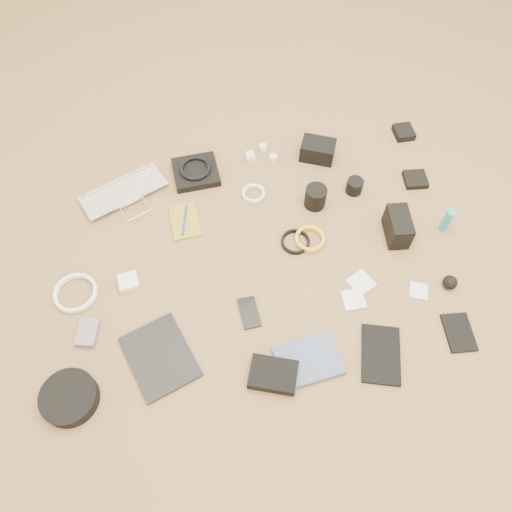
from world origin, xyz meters
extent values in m
cube|color=brown|center=(0.00, 0.00, -0.02)|extent=(4.00, 4.00, 0.04)
imported|color=silver|center=(-0.44, 0.35, 0.01)|extent=(0.39, 0.33, 0.03)
cube|color=black|center=(-0.18, 0.44, 0.02)|extent=(0.18, 0.17, 0.03)
torus|color=black|center=(-0.18, 0.44, 0.04)|extent=(0.15, 0.15, 0.02)
cube|color=silver|center=(0.05, 0.48, 0.01)|extent=(0.03, 0.03, 0.03)
cube|color=silver|center=(0.11, 0.52, 0.01)|extent=(0.03, 0.03, 0.03)
cube|color=silver|center=(0.14, 0.45, 0.01)|extent=(0.03, 0.03, 0.03)
cube|color=silver|center=(0.05, 0.47, 0.02)|extent=(0.04, 0.04, 0.03)
cube|color=black|center=(0.32, 0.44, 0.04)|extent=(0.16, 0.14, 0.08)
cube|color=black|center=(0.70, 0.49, 0.01)|extent=(0.08, 0.09, 0.03)
cube|color=olive|center=(-0.24, 0.22, 0.00)|extent=(0.11, 0.16, 0.01)
cylinder|color=#123295|center=(-0.24, 0.22, 0.01)|extent=(0.04, 0.13, 0.01)
torus|color=white|center=(0.03, 0.29, 0.01)|extent=(0.11, 0.11, 0.01)
cylinder|color=black|center=(0.25, 0.21, 0.04)|extent=(0.10, 0.10, 0.09)
cylinder|color=black|center=(0.41, 0.24, 0.03)|extent=(0.08, 0.08, 0.06)
cube|color=black|center=(0.66, 0.24, 0.01)|extent=(0.09, 0.09, 0.02)
cube|color=silver|center=(-0.46, -0.01, 0.01)|extent=(0.07, 0.07, 0.03)
torus|color=white|center=(-0.64, -0.02, 0.01)|extent=(0.17, 0.17, 0.01)
torus|color=black|center=(0.14, 0.05, 0.00)|extent=(0.12, 0.12, 0.01)
torus|color=yellow|center=(0.19, 0.05, 0.01)|extent=(0.14, 0.14, 0.01)
cube|color=black|center=(0.50, 0.01, 0.05)|extent=(0.09, 0.14, 0.10)
cylinder|color=teal|center=(0.68, 0.01, 0.05)|extent=(0.04, 0.04, 0.10)
cube|color=slate|center=(-0.60, -0.17, 0.01)|extent=(0.08, 0.11, 0.03)
cube|color=black|center=(-0.38, -0.29, 0.01)|extent=(0.26, 0.29, 0.01)
cube|color=black|center=(-0.08, -0.19, 0.00)|extent=(0.06, 0.11, 0.01)
cube|color=silver|center=(0.27, -0.21, 0.01)|extent=(0.07, 0.07, 0.01)
cube|color=silver|center=(0.32, -0.16, 0.01)|extent=(0.10, 0.10, 0.01)
cube|color=silver|center=(0.50, -0.22, 0.00)|extent=(0.08, 0.08, 0.01)
sphere|color=black|center=(0.61, -0.22, 0.02)|extent=(0.06, 0.06, 0.05)
cylinder|color=black|center=(-0.66, -0.38, 0.02)|extent=(0.21, 0.21, 0.05)
cube|color=black|center=(-0.04, -0.42, 0.02)|extent=(0.17, 0.15, 0.04)
imported|color=#3E4D6A|center=(0.08, -0.47, 0.01)|extent=(0.21, 0.17, 0.02)
cube|color=black|center=(0.30, -0.42, 0.01)|extent=(0.17, 0.22, 0.01)
cube|color=black|center=(0.58, -0.39, 0.01)|extent=(0.10, 0.14, 0.01)
camera|label=1|loc=(-0.19, -0.89, 1.51)|focal=35.00mm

